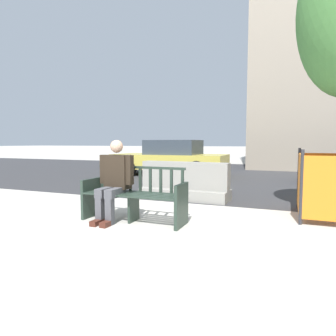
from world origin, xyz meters
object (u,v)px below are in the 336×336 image
(jersey_barrier_centre, at_px, (185,184))
(seated_person, at_px, (114,178))
(street_bench, at_px, (134,197))
(car_taxi_near, at_px, (171,158))

(jersey_barrier_centre, bearing_deg, seated_person, -102.63)
(street_bench, bearing_deg, car_taxi_near, 106.37)
(jersey_barrier_centre, bearing_deg, street_bench, -94.11)
(jersey_barrier_centre, xyz_separation_m, car_taxi_near, (-2.11, 4.55, 0.33))
(jersey_barrier_centre, height_order, car_taxi_near, car_taxi_near)
(street_bench, xyz_separation_m, seated_person, (-0.33, -0.05, 0.29))
(street_bench, bearing_deg, seated_person, -170.71)
(jersey_barrier_centre, bearing_deg, car_taxi_near, 114.84)
(street_bench, height_order, jersey_barrier_centre, street_bench)
(street_bench, distance_m, seated_person, 0.45)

